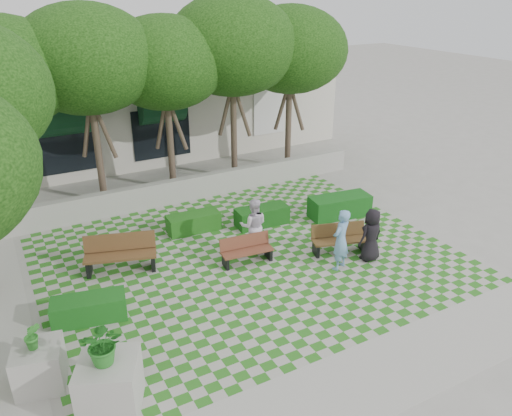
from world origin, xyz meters
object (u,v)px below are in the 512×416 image
hedge_midleft (194,222)px  bench_east (339,239)px  person_dark (371,235)px  planter_front (108,375)px  planter_back (39,364)px  bench_mid (246,250)px  person_blue (341,240)px  hedge_east (340,206)px  hedge_midright (262,216)px  hedge_west (89,309)px  bench_west (121,254)px  person_white (254,226)px

hedge_midleft → bench_east: bearing=-46.0°
hedge_midleft → person_dark: 5.89m
planter_front → planter_back: 1.75m
bench_mid → person_blue: bearing=-30.5°
hedge_east → planter_front: size_ratio=1.09×
bench_east → planter_back: (-8.90, -1.57, 0.09)m
hedge_midright → hedge_west: (-6.40, -2.61, -0.01)m
hedge_midright → hedge_midleft: hedge_midright is taller
hedge_midleft → bench_west: bearing=-154.7°
bench_east → bench_mid: size_ratio=1.13×
bench_mid → hedge_east: size_ratio=0.74×
bench_mid → planter_back: planter_back is taller
hedge_midright → person_blue: bearing=-81.3°
bench_east → person_dark: bearing=-41.0°
hedge_midright → person_white: (-1.16, -1.52, 0.56)m
bench_mid → bench_west: bearing=163.9°
bench_west → person_blue: 6.38m
person_blue → hedge_east: bearing=-151.0°
person_white → bench_east: bearing=176.0°
hedge_east → person_white: size_ratio=1.24×
bench_west → person_dark: person_dark is taller
hedge_east → person_dark: person_dark is taller
bench_east → person_blue: size_ratio=0.97×
person_white → hedge_midright: bearing=-101.8°
hedge_midleft → planter_front: 7.77m
person_white → planter_front: bearing=63.1°
bench_mid → planter_front: size_ratio=0.80×
hedge_east → person_dark: 3.17m
bench_east → planter_front: 8.30m
hedge_midleft → hedge_east: bearing=-15.9°
hedge_west → person_blue: person_blue is taller
hedge_midleft → hedge_west: hedge_west is taller
bench_west → person_white: bearing=4.6°
bench_mid → hedge_east: bench_mid is taller
hedge_east → person_dark: size_ratio=1.32×
bench_mid → hedge_midright: (1.66, 2.00, -0.08)m
bench_mid → hedge_midright: 2.60m
bench_east → bench_west: 6.60m
hedge_east → person_white: bearing=-168.8°
hedge_west → person_dark: size_ratio=1.08×
planter_back → planter_front: bearing=-49.3°
bench_east → hedge_east: size_ratio=0.83×
planter_front → hedge_east: bearing=27.9°
person_dark → person_blue: bearing=-7.2°
hedge_midleft → planter_back: (-5.50, -5.10, 0.22)m
planter_back → person_blue: person_blue is taller
bench_west → hedge_east: bench_west is taller
hedge_midright → planter_front: planter_front is taller
bench_east → hedge_midright: bench_east is taller
bench_mid → hedge_west: 4.77m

